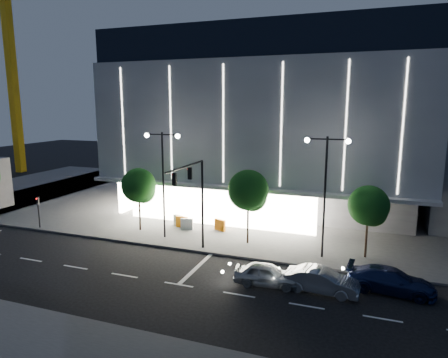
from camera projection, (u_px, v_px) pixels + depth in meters
ground at (162, 271)px, 27.21m from camera, size 160.00×160.00×0.00m
sidewalk_museum at (296, 199)px, 47.70m from camera, size 70.00×40.00×0.15m
museum at (278, 122)px, 45.11m from camera, size 30.00×25.80×18.00m
traffic_mast at (194, 190)px, 29.03m from camera, size 0.33×5.89×7.07m
street_lamp_west at (163, 169)px, 32.66m from camera, size 3.16×0.36×9.00m
street_lamp_east at (325, 179)px, 28.31m from camera, size 3.16×0.36×9.00m
ped_signal_far at (38, 209)px, 36.05m from camera, size 0.22×0.24×3.00m
tower_crane at (14, 44)px, 63.01m from camera, size 32.00×2.00×28.50m
tree_left at (139, 187)px, 34.96m from camera, size 3.02×3.02×5.72m
tree_mid at (249, 192)px, 31.55m from camera, size 3.25×3.25×6.15m
tree_right at (369, 208)px, 28.62m from camera, size 2.91×2.91×5.51m
car_lead at (267, 274)px, 24.99m from camera, size 4.25×1.99×1.40m
car_second at (322, 281)px, 24.02m from camera, size 4.53×1.86×1.46m
car_third at (391, 280)px, 24.05m from camera, size 5.25×2.49×1.48m
barrier_a at (182, 222)px, 36.34m from camera, size 1.11×0.30×1.00m
barrier_b at (187, 224)px, 35.66m from camera, size 1.13×0.51×1.00m
barrier_c at (220, 225)px, 35.38m from camera, size 1.12×0.61×1.00m
barrier_d at (179, 220)px, 36.77m from camera, size 1.12×0.57×1.00m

